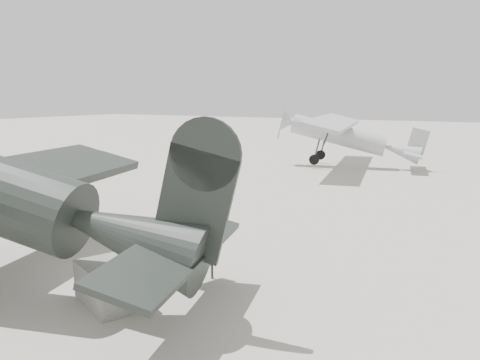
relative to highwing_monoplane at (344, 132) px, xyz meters
The scene contains 4 objects.
ground 18.06m from the highwing_monoplane, 86.26° to the right, with size 160.00×160.00×0.00m, color #A59E93.
highwing_monoplane is the anchor object (origin of this frame).
equipment_block 21.92m from the highwing_monoplane, 86.30° to the right, with size 1.66×1.04×0.83m, color slate.
sign_board 20.09m from the highwing_monoplane, 82.89° to the right, with size 0.40×0.87×1.32m.
Camera 1 is at (7.25, -10.87, 4.38)m, focal length 35.00 mm.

